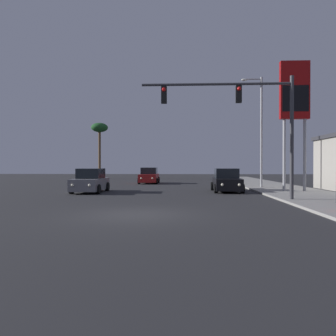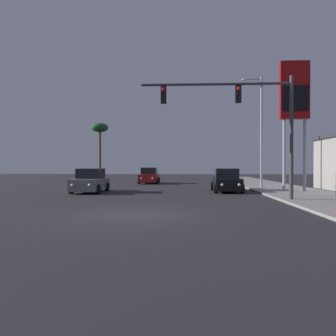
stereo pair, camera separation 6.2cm
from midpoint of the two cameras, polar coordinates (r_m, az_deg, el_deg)
The scene contains 9 objects.
ground_plane at distance 12.78m, azimuth -5.71°, elevation -8.08°, with size 120.00×120.00×0.00m, color #28282B.
sidewalk_right at distance 23.83m, azimuth 21.49°, elevation -4.00°, with size 5.00×60.00×0.12m.
car_grey at distance 23.77m, azimuth -13.29°, elevation -2.30°, with size 2.04×4.32×1.68m.
car_red at distance 34.69m, azimuth -3.23°, elevation -1.44°, with size 2.04×4.32×1.68m.
car_black at distance 24.05m, azimuth 10.21°, elevation -2.27°, with size 2.04×4.33×1.68m.
traffic_light_mast at distance 18.06m, azimuth 13.64°, elevation 9.57°, with size 8.04×0.36×6.50m.
street_lamp at distance 27.99m, azimuth 15.76°, elevation 7.03°, with size 1.74×0.24×9.00m.
gas_station_sign at distance 24.79m, azimuth 21.24°, elevation 11.39°, with size 2.00×0.42×9.00m.
palm_tree_far at distance 48.30m, azimuth -11.75°, elevation 6.43°, with size 2.40×2.40×8.02m.
Camera 2 is at (1.89, -12.50, 1.89)m, focal length 35.00 mm.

